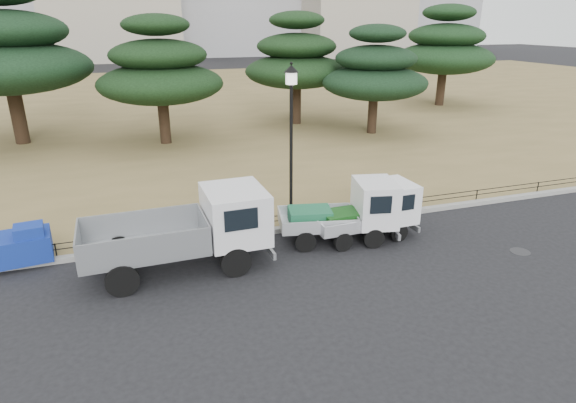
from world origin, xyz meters
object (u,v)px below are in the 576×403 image
object	(u,v)px
street_lamp	(291,120)
tarp_pile	(21,245)
truck_large	(188,228)
truck_kei_front	(347,212)
truck_kei_rear	(371,211)

from	to	relation	value
street_lamp	tarp_pile	distance (m)	8.86
tarp_pile	truck_large	bearing A→B (deg)	-21.16
truck_large	street_lamp	bearing A→B (deg)	25.22
street_lamp	tarp_pile	world-z (taller)	street_lamp
truck_kei_front	street_lamp	bearing A→B (deg)	143.60
truck_kei_front	street_lamp	world-z (taller)	street_lamp
truck_kei_front	tarp_pile	xyz separation A→B (m)	(-9.66, 1.47, -0.38)
truck_kei_rear	tarp_pile	xyz separation A→B (m)	(-10.51, 1.51, -0.30)
street_lamp	tarp_pile	size ratio (longest dim) A/B	2.96
truck_kei_rear	street_lamp	world-z (taller)	street_lamp
truck_large	street_lamp	size ratio (longest dim) A/B	0.98
truck_large	truck_kei_front	distance (m)	5.07
truck_kei_front	street_lamp	size ratio (longest dim) A/B	0.74
truck_kei_rear	street_lamp	distance (m)	3.93
truck_kei_front	truck_kei_rear	distance (m)	0.86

